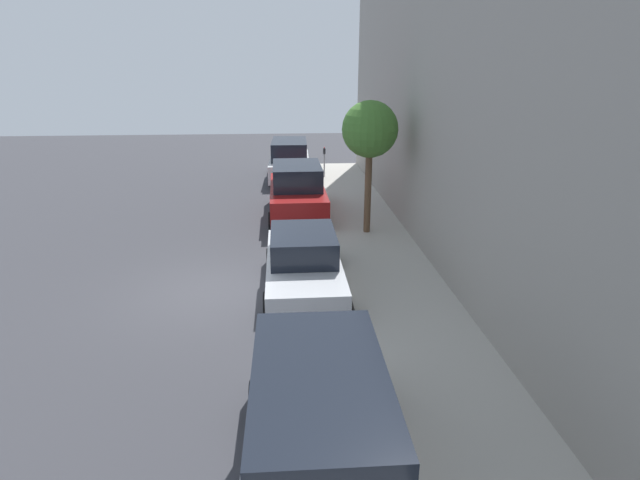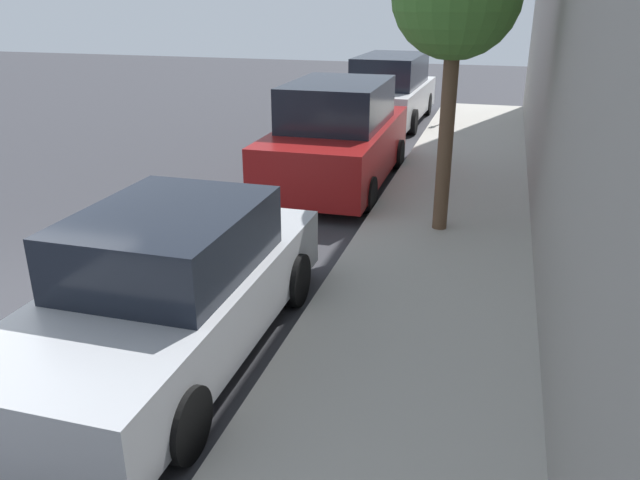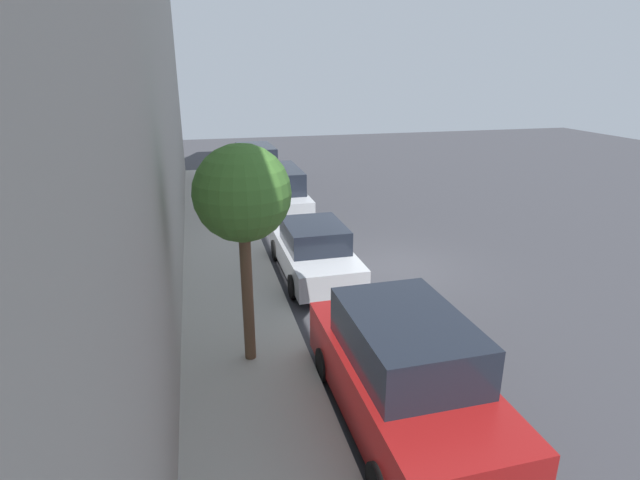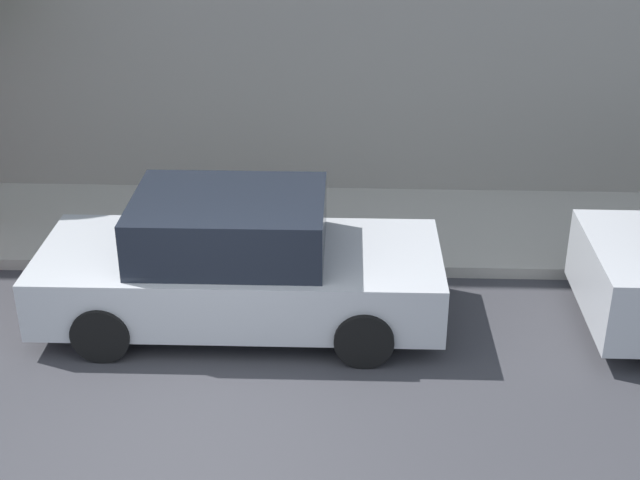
{
  "view_description": "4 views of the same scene",
  "coord_description": "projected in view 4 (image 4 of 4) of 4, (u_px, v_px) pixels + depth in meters",
  "views": [
    {
      "loc": [
        1.97,
        -11.66,
        5.44
      ],
      "look_at": [
        2.88,
        0.82,
        1.0
      ],
      "focal_mm": 28.0,
      "sensor_mm": 36.0,
      "label": 1
    },
    {
      "loc": [
        5.43,
        -5.16,
        3.48
      ],
      "look_at": [
        3.66,
        0.88,
        1.0
      ],
      "focal_mm": 35.0,
      "sensor_mm": 36.0,
      "label": 2
    },
    {
      "loc": [
        5.43,
        12.68,
        5.62
      ],
      "look_at": [
        2.19,
        -0.24,
        1.0
      ],
      "focal_mm": 28.0,
      "sensor_mm": 36.0,
      "label": 3
    },
    {
      "loc": [
        -6.42,
        -1.41,
        5.37
      ],
      "look_at": [
        2.49,
        -1.07,
        1.0
      ],
      "focal_mm": 50.0,
      "sensor_mm": 36.0,
      "label": 4
    }
  ],
  "objects": [
    {
      "name": "ground_plane",
      "position": [
        193.0,
        455.0,
        8.18
      ],
      "size": [
        60.0,
        60.0,
        0.0
      ],
      "primitive_type": "plane",
      "color": "#38383D"
    },
    {
      "name": "sidewalk",
      "position": [
        249.0,
        227.0,
        12.42
      ],
      "size": [
        2.53,
        32.0,
        0.15
      ],
      "color": "#B2ADA3",
      "rests_on": "ground_plane"
    },
    {
      "name": "parked_sedan_third",
      "position": [
        238.0,
        264.0,
        10.0
      ],
      "size": [
        1.92,
        4.51,
        1.54
      ],
      "color": "#B7BABF",
      "rests_on": "ground_plane"
    }
  ]
}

